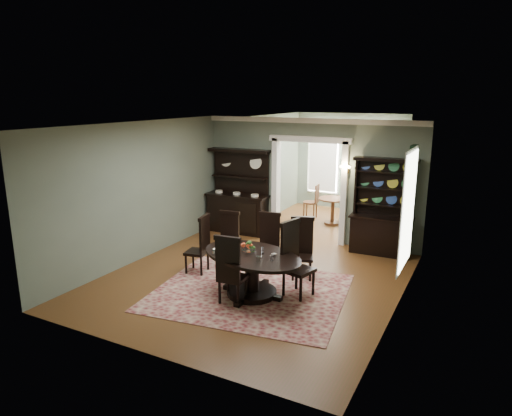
{
  "coord_description": "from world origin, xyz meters",
  "views": [
    {
      "loc": [
        3.94,
        -7.36,
        3.52
      ],
      "look_at": [
        -0.22,
        0.6,
        1.3
      ],
      "focal_mm": 32.0,
      "sensor_mm": 36.0,
      "label": 1
    }
  ],
  "objects_px": {
    "sideboard": "(238,203)",
    "welsh_dresser": "(382,220)",
    "parlor_table": "(333,207)",
    "dining_table": "(252,267)"
  },
  "relations": [
    {
      "from": "parlor_table",
      "to": "dining_table",
      "type": "bearing_deg",
      "value": -87.54
    },
    {
      "from": "welsh_dresser",
      "to": "parlor_table",
      "type": "xyz_separation_m",
      "value": [
        -1.75,
        1.83,
        -0.31
      ]
    },
    {
      "from": "dining_table",
      "to": "welsh_dresser",
      "type": "height_order",
      "value": "welsh_dresser"
    },
    {
      "from": "welsh_dresser",
      "to": "sideboard",
      "type": "bearing_deg",
      "value": 177.81
    },
    {
      "from": "sideboard",
      "to": "welsh_dresser",
      "type": "xyz_separation_m",
      "value": [
        3.73,
        0.02,
        0.03
      ]
    },
    {
      "from": "parlor_table",
      "to": "sideboard",
      "type": "bearing_deg",
      "value": -137.1
    },
    {
      "from": "sideboard",
      "to": "welsh_dresser",
      "type": "height_order",
      "value": "sideboard"
    },
    {
      "from": "dining_table",
      "to": "sideboard",
      "type": "height_order",
      "value": "sideboard"
    },
    {
      "from": "sideboard",
      "to": "welsh_dresser",
      "type": "distance_m",
      "value": 3.73
    },
    {
      "from": "sideboard",
      "to": "parlor_table",
      "type": "distance_m",
      "value": 2.72
    }
  ]
}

